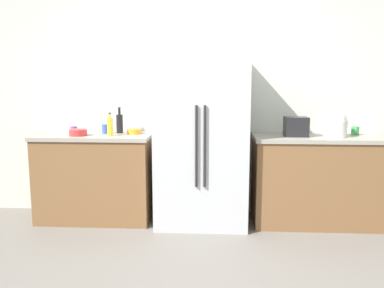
{
  "coord_description": "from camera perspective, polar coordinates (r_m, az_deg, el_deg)",
  "views": [
    {
      "loc": [
        0.21,
        -2.67,
        1.47
      ],
      "look_at": [
        0.03,
        0.42,
        0.99
      ],
      "focal_mm": 36.72,
      "sensor_mm": 36.0,
      "label": 1
    }
  ],
  "objects": [
    {
      "name": "cup_c",
      "position": [
        4.49,
        22.6,
        1.8
      ],
      "size": [
        0.08,
        0.08,
        0.09
      ],
      "primitive_type": "cylinder",
      "color": "green",
      "rests_on": "counter_right"
    },
    {
      "name": "kitchen_back_panel",
      "position": [
        4.43,
        0.61,
        7.48
      ],
      "size": [
        5.42,
        0.1,
        2.74
      ],
      "primitive_type": "cube",
      "color": "silver",
      "rests_on": "ground_plane"
    },
    {
      "name": "cup_b",
      "position": [
        4.35,
        -12.47,
        2.15
      ],
      "size": [
        0.07,
        0.07,
        0.1
      ],
      "primitive_type": "cylinder",
      "color": "blue",
      "rests_on": "counter_left"
    },
    {
      "name": "bottle_a",
      "position": [
        4.16,
        -11.81,
        2.51
      ],
      "size": [
        0.06,
        0.06,
        0.24
      ],
      "color": "yellow",
      "rests_on": "counter_left"
    },
    {
      "name": "rice_cooker",
      "position": [
        4.25,
        20.16,
        2.69
      ],
      "size": [
        0.22,
        0.22,
        0.27
      ],
      "color": "white",
      "rests_on": "counter_right"
    },
    {
      "name": "bottle_b",
      "position": [
        4.36,
        -10.47,
        3.0
      ],
      "size": [
        0.07,
        0.07,
        0.28
      ],
      "color": "black",
      "rests_on": "counter_left"
    },
    {
      "name": "counter_left",
      "position": [
        4.39,
        -13.8,
        -4.66
      ],
      "size": [
        1.22,
        0.61,
        0.93
      ],
      "color": "brown",
      "rests_on": "ground_plane"
    },
    {
      "name": "cup_a",
      "position": [
        4.49,
        -16.79,
        2.0
      ],
      "size": [
        0.07,
        0.07,
        0.07
      ],
      "primitive_type": "cylinder",
      "color": "purple",
      "rests_on": "counter_left"
    },
    {
      "name": "bowl_a",
      "position": [
        4.27,
        -8.37,
        1.82
      ],
      "size": [
        0.15,
        0.15,
        0.05
      ],
      "primitive_type": "cylinder",
      "color": "orange",
      "rests_on": "counter_left"
    },
    {
      "name": "counter_right",
      "position": [
        4.34,
        17.92,
        -5.0
      ],
      "size": [
        1.38,
        0.61,
        0.93
      ],
      "color": "brown",
      "rests_on": "ground_plane"
    },
    {
      "name": "bowl_b",
      "position": [
        4.25,
        -16.21,
        1.61
      ],
      "size": [
        0.18,
        0.18,
        0.07
      ],
      "primitive_type": "cylinder",
      "color": "red",
      "rests_on": "counter_left"
    },
    {
      "name": "ground_plane",
      "position": [
        3.05,
        -1.1,
        -20.01
      ],
      "size": [
        10.84,
        10.84,
        0.0
      ],
      "primitive_type": "plane",
      "color": "slate"
    },
    {
      "name": "refrigerator",
      "position": [
        4.07,
        1.41,
        0.38
      ],
      "size": [
        0.94,
        0.69,
        1.75
      ],
      "color": "#B7BABF",
      "rests_on": "ground_plane"
    },
    {
      "name": "toaster",
      "position": [
        4.16,
        14.87,
        2.44
      ],
      "size": [
        0.24,
        0.18,
        0.2
      ],
      "primitive_type": "cube",
      "color": "black",
      "rests_on": "counter_right"
    }
  ]
}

